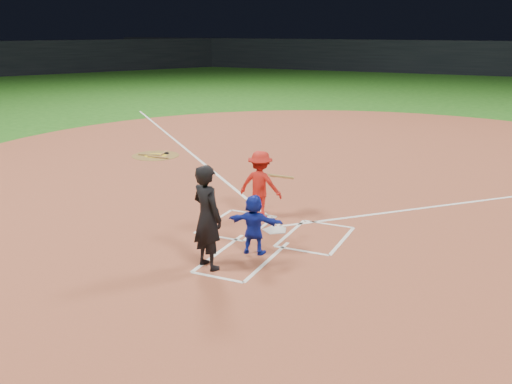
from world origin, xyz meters
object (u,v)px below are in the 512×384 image
at_px(home_plate, 275,230).
at_px(catcher, 254,224).
at_px(umpire, 207,217).
at_px(on_deck_circle, 156,156).
at_px(batter_at_plate, 260,185).

relative_size(home_plate, catcher, 0.48).
height_order(home_plate, catcher, catcher).
distance_m(catcher, umpire, 1.20).
height_order(on_deck_circle, batter_at_plate, batter_at_plate).
bearing_deg(batter_at_plate, on_deck_circle, 142.99).
relative_size(on_deck_circle, catcher, 1.36).
distance_m(on_deck_circle, batter_at_plate, 7.91).
xyz_separation_m(home_plate, umpire, (-0.38, -2.44, 1.01)).
height_order(on_deck_circle, umpire, umpire).
relative_size(home_plate, batter_at_plate, 0.36).
distance_m(umpire, batter_at_plate, 3.15).
bearing_deg(catcher, home_plate, -92.17).
height_order(umpire, batter_at_plate, umpire).
bearing_deg(home_plate, catcher, 94.96).
height_order(on_deck_circle, catcher, catcher).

